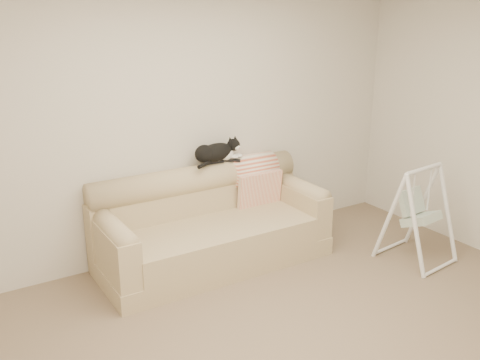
{
  "coord_description": "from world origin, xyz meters",
  "views": [
    {
      "loc": [
        -2.2,
        -2.58,
        2.38
      ],
      "look_at": [
        0.18,
        1.27,
        0.9
      ],
      "focal_mm": 40.0,
      "sensor_mm": 36.0,
      "label": 1
    }
  ],
  "objects_px": {
    "remote_b": "(232,160)",
    "remote_a": "(215,162)",
    "baby_swing": "(418,214)",
    "sofa": "(210,227)",
    "tuxedo_cat": "(216,152)"
  },
  "relations": [
    {
      "from": "remote_b",
      "to": "tuxedo_cat",
      "type": "height_order",
      "value": "tuxedo_cat"
    },
    {
      "from": "remote_a",
      "to": "remote_b",
      "type": "distance_m",
      "value": 0.18
    },
    {
      "from": "baby_swing",
      "to": "remote_a",
      "type": "bearing_deg",
      "value": 140.04
    },
    {
      "from": "remote_a",
      "to": "baby_swing",
      "type": "distance_m",
      "value": 2.03
    },
    {
      "from": "baby_swing",
      "to": "sofa",
      "type": "bearing_deg",
      "value": 149.02
    },
    {
      "from": "sofa",
      "to": "remote_b",
      "type": "distance_m",
      "value": 0.7
    },
    {
      "from": "remote_b",
      "to": "remote_a",
      "type": "bearing_deg",
      "value": 170.59
    },
    {
      "from": "remote_a",
      "to": "tuxedo_cat",
      "type": "bearing_deg",
      "value": -12.7
    },
    {
      "from": "remote_a",
      "to": "tuxedo_cat",
      "type": "height_order",
      "value": "tuxedo_cat"
    },
    {
      "from": "sofa",
      "to": "remote_a",
      "type": "distance_m",
      "value": 0.64
    },
    {
      "from": "remote_a",
      "to": "remote_b",
      "type": "xyz_separation_m",
      "value": [
        0.18,
        -0.03,
        -0.0
      ]
    },
    {
      "from": "remote_a",
      "to": "tuxedo_cat",
      "type": "xyz_separation_m",
      "value": [
        0.02,
        -0.0,
        0.1
      ]
    },
    {
      "from": "sofa",
      "to": "baby_swing",
      "type": "distance_m",
      "value": 2.01
    },
    {
      "from": "remote_b",
      "to": "baby_swing",
      "type": "height_order",
      "value": "baby_swing"
    },
    {
      "from": "sofa",
      "to": "tuxedo_cat",
      "type": "xyz_separation_m",
      "value": [
        0.21,
        0.24,
        0.66
      ]
    }
  ]
}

